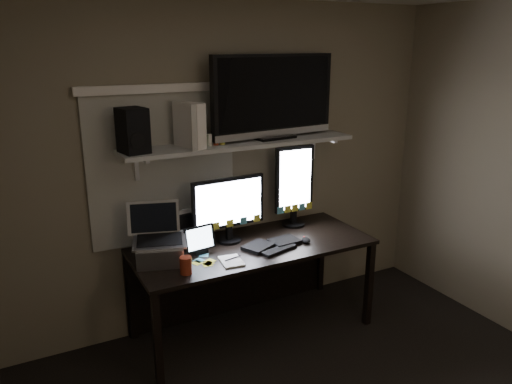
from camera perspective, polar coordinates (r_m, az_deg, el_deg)
back_wall at (r=3.92m, az=-2.85°, el=2.90°), size 3.60×0.00×3.60m
window_blinds at (r=3.71m, az=-10.51°, el=2.63°), size 1.10×0.02×1.10m
desk at (r=3.94m, az=-1.16°, el=-7.78°), size 1.80×0.75×0.73m
wall_shelf at (r=3.72m, az=-1.77°, el=5.55°), size 1.80×0.35×0.03m
monitor_landscape at (r=3.74m, az=-3.16°, el=-1.99°), size 0.59×0.08×0.51m
monitor_portrait at (r=4.06m, az=4.38°, el=0.72°), size 0.34×0.07×0.68m
keyboard at (r=3.74m, az=1.78°, el=-5.95°), size 0.48×0.29×0.03m
mouse at (r=3.82m, az=5.73°, el=-5.48°), size 0.09×0.11×0.04m
notepad at (r=3.48m, az=-2.82°, el=-7.90°), size 0.17×0.22×0.01m
tablet at (r=3.60m, az=-6.50°, el=-5.41°), size 0.25×0.13×0.21m
file_sorter at (r=3.77m, az=-8.83°, el=-4.12°), size 0.21×0.12×0.25m
laptop at (r=3.45m, az=-10.99°, el=-4.89°), size 0.43×0.38×0.40m
cup at (r=3.32m, az=-8.02°, el=-8.30°), size 0.08×0.08×0.12m
sticky_notes at (r=3.51m, az=-5.83°, el=-7.82°), size 0.30×0.24×0.00m
tv at (r=3.81m, az=2.04°, el=10.81°), size 1.06×0.28×0.63m
game_console at (r=3.52m, az=-7.62°, el=7.60°), size 0.17×0.27×0.31m
speaker at (r=3.41m, az=-13.91°, el=6.84°), size 0.20×0.22×0.30m
bottles at (r=3.56m, az=-5.75°, el=6.44°), size 0.24×0.13×0.15m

